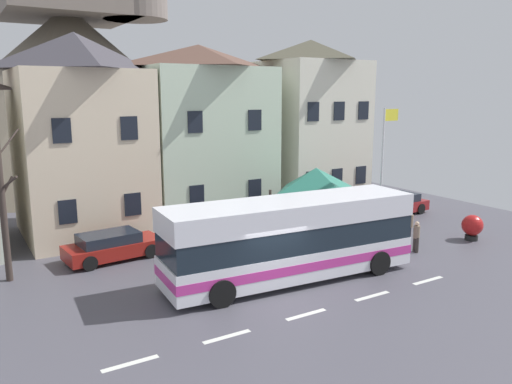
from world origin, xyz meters
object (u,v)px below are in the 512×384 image
at_px(townhouse_01, 80,136).
at_px(pedestrian_02, 416,236).
at_px(parked_car_02, 113,246).
at_px(pedestrian_03, 346,231).
at_px(bare_tree_00, 3,208).
at_px(hilltop_castle, 73,84).
at_px(pedestrian_01, 410,225).
at_px(public_bench, 299,219).
at_px(transit_bus, 291,240).
at_px(townhouse_03, 309,124).
at_px(parked_car_00, 326,215).
at_px(pedestrian_00, 384,227).
at_px(flagpole, 383,165).
at_px(townhouse_02, 200,134).
at_px(parked_car_01, 393,204).
at_px(bus_shelter, 316,180).
at_px(harbour_buoy, 472,226).

bearing_deg(townhouse_01, pedestrian_02, -42.87).
height_order(townhouse_01, parked_car_02, townhouse_01).
height_order(pedestrian_03, bare_tree_00, bare_tree_00).
distance_m(hilltop_castle, parked_car_02, 28.90).
xyz_separation_m(parked_car_02, pedestrian_01, (13.25, -5.06, 0.28)).
bearing_deg(parked_car_02, public_bench, -5.39).
height_order(pedestrian_01, pedestrian_03, pedestrian_03).
bearing_deg(transit_bus, townhouse_03, 54.23).
distance_m(parked_car_00, pedestrian_03, 4.25).
bearing_deg(pedestrian_00, transit_bus, -166.38).
relative_size(townhouse_01, parked_car_00, 2.24).
bearing_deg(hilltop_castle, parked_car_02, -99.28).
distance_m(pedestrian_02, pedestrian_03, 3.26).
height_order(townhouse_03, flagpole, townhouse_03).
xyz_separation_m(townhouse_03, hilltop_castle, (-9.78, 22.97, 2.80)).
xyz_separation_m(townhouse_03, parked_car_00, (-2.70, -5.19, -4.60)).
xyz_separation_m(townhouse_02, flagpole, (5.46, -9.07, -1.11)).
xyz_separation_m(townhouse_03, public_bench, (-4.01, -4.54, -4.80)).
distance_m(parked_car_01, pedestrian_00, 6.41).
distance_m(townhouse_02, bare_tree_00, 12.31).
xyz_separation_m(parked_car_00, pedestrian_00, (0.48, -3.86, 0.16)).
bearing_deg(parked_car_00, hilltop_castle, 101.35).
distance_m(townhouse_02, transit_bus, 11.55).
relative_size(pedestrian_02, bare_tree_00, 0.25).
xyz_separation_m(parked_car_01, pedestrian_01, (-3.76, -4.65, 0.27)).
xyz_separation_m(transit_bus, parked_car_00, (6.24, 5.49, -0.95)).
bearing_deg(public_bench, flagpole, -66.35).
bearing_deg(pedestrian_02, flagpole, 95.67).
xyz_separation_m(pedestrian_00, pedestrian_03, (-2.38, 0.07, 0.13)).
height_order(bus_shelter, pedestrian_03, bus_shelter).
height_order(pedestrian_00, flagpole, flagpole).
relative_size(bus_shelter, parked_car_01, 0.78).
distance_m(townhouse_01, townhouse_03, 14.27).
height_order(parked_car_00, harbour_buoy, parked_car_00).
xyz_separation_m(townhouse_03, bus_shelter, (-4.54, -6.60, -2.28)).
bearing_deg(flagpole, parked_car_00, 98.62).
relative_size(parked_car_00, parked_car_02, 1.05).
bearing_deg(transit_bus, public_bench, 55.44).
height_order(townhouse_02, flagpole, townhouse_02).
bearing_deg(transit_bus, flagpole, 19.90).
bearing_deg(parked_car_00, transit_bus, -141.42).
height_order(townhouse_02, bus_shelter, townhouse_02).
bearing_deg(townhouse_02, townhouse_01, 177.80).
xyz_separation_m(transit_bus, pedestrian_02, (6.99, -0.19, -0.85)).
bearing_deg(townhouse_03, parked_car_01, -61.32).
height_order(townhouse_03, parked_car_01, townhouse_03).
bearing_deg(pedestrian_02, public_bench, 108.05).
xyz_separation_m(townhouse_01, bare_tree_00, (-4.25, -5.62, -2.18)).
distance_m(townhouse_02, pedestrian_03, 10.55).
relative_size(townhouse_03, bare_tree_00, 1.78).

